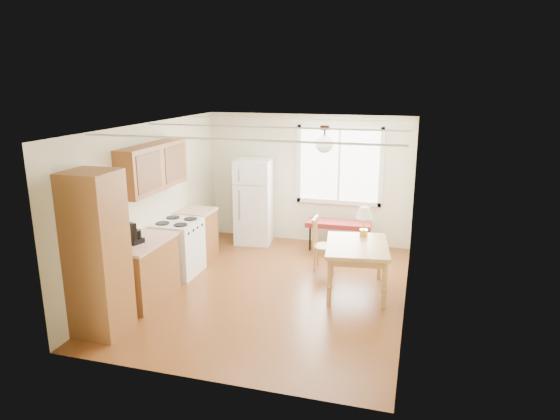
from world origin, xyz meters
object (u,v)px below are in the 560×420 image
at_px(refrigerator, 254,201).
at_px(chair, 319,240).
at_px(bench, 339,225).
at_px(dining_table, 357,251).

distance_m(refrigerator, chair, 1.89).
xyz_separation_m(refrigerator, chair, (1.52, -1.07, -0.32)).
bearing_deg(bench, chair, -100.43).
xyz_separation_m(dining_table, chair, (-0.73, 0.77, -0.15)).
bearing_deg(chair, dining_table, -45.43).
bearing_deg(bench, refrigerator, 176.97).
bearing_deg(refrigerator, dining_table, -45.72).
height_order(bench, dining_table, dining_table).
bearing_deg(dining_table, bench, 99.47).
relative_size(dining_table, chair, 1.50).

